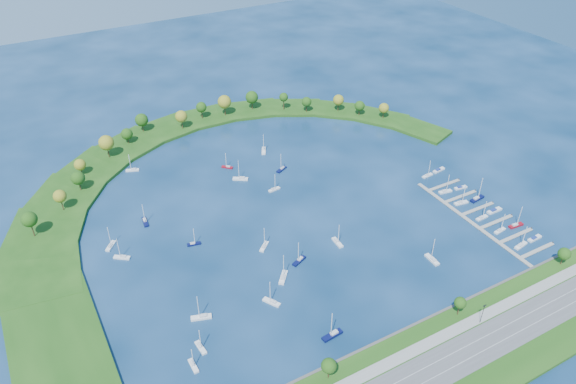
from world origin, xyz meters
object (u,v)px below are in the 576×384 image
dock_system (481,218)px  moored_boat_2 (337,242)px  moored_boat_1 (241,178)px  moored_boat_15 (132,170)px  docked_boat_3 (516,225)px  docked_boat_11 (439,170)px  harbor_tower (180,117)px  moored_boat_6 (194,243)px  moored_boat_19 (274,189)px  moored_boat_10 (201,317)px  docked_boat_10 (427,175)px  moored_boat_5 (193,365)px  moored_boat_8 (111,245)px  docked_boat_1 (535,238)px  moored_boat_18 (332,334)px  moored_boat_14 (122,257)px  moored_boat_7 (272,302)px  docked_boat_0 (521,245)px  docked_boat_9 (461,188)px  moored_boat_13 (201,347)px  moored_boat_9 (264,246)px  moored_boat_12 (264,150)px  docked_boat_2 (500,230)px  moored_boat_17 (283,277)px  moored_boat_4 (145,221)px  docked_boat_6 (461,202)px  moored_boat_0 (299,260)px  docked_boat_7 (477,198)px  docked_boat_5 (494,211)px  moored_boat_3 (282,169)px  docked_boat_8 (445,191)px  moored_boat_16 (432,259)px  docked_boat_4 (482,217)px

dock_system → moored_boat_2: size_ratio=6.84×
moored_boat_1 → moored_boat_15: (-52.65, 40.42, -0.05)m
docked_boat_3 → docked_boat_11: 60.65m
harbor_tower → moored_boat_6: moored_boat_6 is taller
harbor_tower → dock_system: bearing=-60.9°
moored_boat_19 → moored_boat_15: bearing=129.7°
moored_boat_10 → docked_boat_10: (158.27, 39.05, -0.06)m
moored_boat_5 → moored_boat_8: moored_boat_8 is taller
docked_boat_1 → dock_system: bearing=109.5°
moored_boat_6 → moored_boat_18: (28.62, -82.42, 0.11)m
harbor_tower → moored_boat_14: bearing=-121.3°
moored_boat_7 → moored_boat_10: 30.92m
docked_boat_0 → docked_boat_9: size_ratio=1.52×
moored_boat_13 → docked_boat_9: bearing=97.3°
dock_system → moored_boat_9: moored_boat_9 is taller
moored_boat_2 → moored_boat_19: moored_boat_2 is taller
docked_boat_9 → moored_boat_12: bearing=138.8°
dock_system → docked_boat_11: (12.58, 46.57, 0.29)m
docked_boat_3 → docked_boat_2: bearing=179.2°
docked_boat_9 → moored_boat_8: bearing=174.4°
moored_boat_17 → docked_boat_1: moored_boat_17 is taller
moored_boat_4 → docked_boat_2: moored_boat_4 is taller
moored_boat_8 → docked_boat_9: bearing=-64.5°
moored_boat_9 → docked_boat_2: moored_boat_9 is taller
moored_boat_1 → moored_boat_5: 132.56m
docked_boat_0 → docked_boat_2: docked_boat_0 is taller
moored_boat_8 → docked_boat_0: bearing=-79.8°
moored_boat_8 → docked_boat_3: 206.89m
moored_boat_4 → moored_boat_5: size_ratio=1.14×
docked_boat_6 → moored_boat_0: bearing=-172.2°
moored_boat_19 → docked_boat_10: (86.08, -31.31, 0.00)m
moored_boat_17 → moored_boat_19: size_ratio=1.25×
moored_boat_19 → docked_boat_7: bearing=-41.6°
moored_boat_12 → harbor_tower: bearing=-123.8°
moored_boat_1 → moored_boat_5: moored_boat_1 is taller
moored_boat_8 → docked_boat_7: (188.17, -58.54, 0.07)m
dock_system → docked_boat_5: docked_boat_5 is taller
moored_boat_3 → moored_boat_14: bearing=-9.3°
docked_boat_9 → moored_boat_9: bearing=-175.8°
moored_boat_18 → docked_boat_6: (112.51, 43.90, -0.06)m
moored_boat_17 → docked_boat_8: size_ratio=1.14×
moored_boat_0 → docked_boat_2: (101.62, -30.16, -0.04)m
moored_boat_8 → moored_boat_10: moored_boat_10 is taller
moored_boat_14 → moored_boat_0: bearing=-174.7°
moored_boat_17 → docked_boat_10: 121.28m
moored_boat_18 → docked_boat_2: bearing=-177.3°
docked_boat_2 → docked_boat_11: 60.91m
moored_boat_16 → moored_boat_19: bearing=25.3°
docked_boat_4 → docked_boat_5: size_ratio=1.17×
moored_boat_6 → moored_boat_15: size_ratio=0.87×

